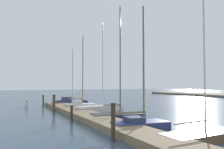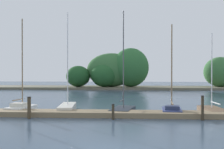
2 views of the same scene
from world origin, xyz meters
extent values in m
cube|color=#847051|center=(0.00, 8.79, 0.17)|extent=(24.35, 1.80, 0.35)
cube|color=navy|center=(-10.92, 10.41, 0.28)|extent=(1.52, 3.48, 0.56)
cube|color=navy|center=(-10.71, 11.91, 0.25)|extent=(0.70, 0.92, 0.47)
cube|color=#2D3856|center=(-10.98, 9.99, 0.74)|extent=(0.93, 1.11, 0.36)
cylinder|color=silver|center=(-10.89, 10.66, 3.41)|extent=(0.11, 0.11, 5.71)
cube|color=white|center=(-7.40, 10.44, 0.22)|extent=(1.66, 2.92, 0.44)
cube|color=white|center=(-7.24, 11.68, 0.20)|extent=(0.81, 0.78, 0.37)
cube|color=beige|center=(-7.44, 10.10, 0.58)|extent=(1.08, 0.95, 0.29)
cylinder|color=#7F6647|center=(-7.37, 10.65, 3.79)|extent=(0.09, 0.09, 6.70)
cylinder|color=#7F6647|center=(-7.46, 10.01, 0.97)|extent=(0.26, 1.43, 0.07)
cube|color=silver|center=(-3.95, 10.97, 0.26)|extent=(1.53, 4.14, 0.52)
cube|color=silver|center=(-4.16, 12.78, 0.24)|extent=(0.70, 1.07, 0.44)
cylinder|color=silver|center=(-3.99, 11.28, 4.10)|extent=(0.08, 0.08, 7.16)
cube|color=#232833|center=(0.34, 10.39, 0.19)|extent=(1.95, 3.54, 0.38)
cube|color=#232833|center=(0.60, 11.88, 0.17)|extent=(0.90, 0.96, 0.32)
cylinder|color=#4C4C51|center=(0.38, 10.64, 4.00)|extent=(0.08, 0.08, 7.23)
cylinder|color=#4C4C51|center=(0.29, 10.10, 0.96)|extent=(0.28, 1.22, 0.07)
cube|color=navy|center=(3.87, 9.94, 0.20)|extent=(1.57, 2.99, 0.41)
cube|color=navy|center=(3.99, 11.23, 0.18)|extent=(0.79, 0.78, 0.34)
cube|color=#2D3856|center=(3.84, 9.59, 0.54)|extent=(1.06, 0.95, 0.26)
cylinder|color=#7F6647|center=(3.89, 10.16, 3.45)|extent=(0.09, 0.09, 6.08)
cylinder|color=#7F6647|center=(3.81, 9.27, 0.89)|extent=(0.27, 1.99, 0.09)
cube|color=brown|center=(7.01, 10.88, 0.18)|extent=(1.56, 3.70, 0.36)
cylinder|color=silver|center=(6.99, 11.15, 3.15)|extent=(0.08, 0.08, 5.57)
cylinder|color=silver|center=(7.04, 10.31, 0.81)|extent=(0.18, 1.87, 0.09)
cylinder|color=#3D3323|center=(-11.44, 7.60, 0.56)|extent=(0.16, 0.16, 1.13)
cylinder|color=black|center=(-11.44, 7.60, 1.15)|extent=(0.18, 0.18, 0.04)
cylinder|color=#4C3D28|center=(-5.70, 7.54, 0.69)|extent=(0.23, 0.23, 1.38)
cylinder|color=black|center=(-5.70, 7.54, 1.40)|extent=(0.27, 0.27, 0.04)
cylinder|color=#3D3323|center=(-0.18, 7.47, 0.48)|extent=(0.17, 0.17, 0.96)
cylinder|color=black|center=(-0.18, 7.47, 0.98)|extent=(0.20, 0.20, 0.04)
cylinder|color=#3D3323|center=(5.46, 7.59, 0.76)|extent=(0.19, 0.19, 1.52)
cylinder|color=black|center=(5.46, 7.59, 1.54)|extent=(0.21, 0.21, 0.04)
cylinder|color=white|center=(-10.96, 5.90, 0.22)|extent=(0.48, 0.48, 0.45)
sphere|color=black|center=(-10.96, 5.90, 0.53)|extent=(0.17, 0.17, 0.17)
camera|label=1|loc=(13.97, 3.37, 2.34)|focal=36.80mm
camera|label=2|loc=(1.04, -10.78, 3.03)|focal=46.00mm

